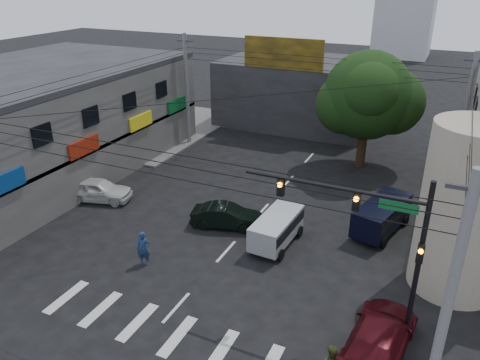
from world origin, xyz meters
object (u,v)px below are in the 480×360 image
Objects in this scene: maroon_sedan at (379,337)px; traffic_officer at (143,249)px; white_compact at (98,190)px; silver_minivan at (277,231)px; utility_pole_near_right at (446,312)px; navy_van at (382,217)px; utility_pole_far_left at (187,91)px; street_tree at (367,96)px; traffic_gantry at (376,231)px; utility_pole_far_right at (463,122)px; dark_sedan at (227,216)px.

traffic_officer is (-11.86, 1.17, 0.16)m from maroon_sedan.
silver_minivan is (12.42, -0.16, 0.10)m from white_compact.
navy_van is (-3.41, 12.14, -3.69)m from utility_pole_near_right.
navy_van is at bearing -49.29° from silver_minivan.
utility_pole_far_left is 26.50m from maroon_sedan.
utility_pole_near_right reaches higher than maroon_sedan.
navy_van reaches higher than white_compact.
street_tree is at bearing 3.95° from utility_pole_far_left.
silver_minivan is at bearing 135.02° from utility_pole_near_right.
traffic_officer is at bearing -66.65° from utility_pole_far_left.
utility_pole_far_left is 1.96× the size of white_compact.
white_compact is at bearing 129.57° from traffic_officer.
traffic_officer is at bearing 143.29° from navy_van.
utility_pole_near_right is 1.90× the size of navy_van.
navy_van is at bearing 94.83° from traffic_gantry.
utility_pole_near_right is at bearing -52.58° from traffic_gantry.
dark_sedan is (-11.64, -11.58, -3.92)m from utility_pole_far_right.
utility_pole_near_right is 1.00× the size of utility_pole_far_left.
utility_pole_far_right is (2.68, 17.00, -0.23)m from traffic_gantry.
white_compact is (-20.76, -12.00, -3.85)m from utility_pole_far_right.
traffic_gantry is 8.45m from silver_minivan.
utility_pole_near_right is 14.71m from traffic_officer.
utility_pole_far_left is (-18.32, 17.00, -0.23)m from traffic_gantry.
traffic_gantry is 25.00m from utility_pole_far_left.
traffic_gantry is at bearing -45.44° from maroon_sedan.
white_compact is at bearing 115.95° from navy_van.
dark_sedan is at bearing -103.54° from white_compact.
white_compact is at bearing -88.87° from utility_pole_far_left.
maroon_sedan is at bearing -76.34° from street_tree.
traffic_gantry is 4.24m from maroon_sedan.
utility_pole_far_left is at bearing -37.90° from maroon_sedan.
street_tree is at bearing -63.83° from white_compact.
utility_pole_near_right is at bearing -131.88° from silver_minivan.
traffic_officer is (7.01, -4.80, 0.19)m from white_compact.
silver_minivan is at bearing -106.93° from white_compact.
street_tree is 14.07m from silver_minivan.
utility_pole_far_right reaches higher than street_tree.
utility_pole_far_left is 2.28× the size of silver_minivan.
maroon_sedan is (9.75, -6.38, 0.10)m from dark_sedan.
utility_pole_far_right reaches higher than dark_sedan.
traffic_gantry reaches higher than traffic_officer.
utility_pole_far_left is 2.11× the size of dark_sedan.
street_tree is 2.16× the size of silver_minivan.
utility_pole_far_right is 1.66× the size of maroon_sedan.
traffic_gantry is at bearing -98.94° from utility_pole_far_right.
street_tree is 19.75m from traffic_officer.
dark_sedan is 0.79× the size of maroon_sedan.
white_compact is at bearing -12.20° from maroon_sedan.
traffic_gantry is 0.78× the size of utility_pole_far_left.
maroon_sedan is 11.92m from traffic_officer.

